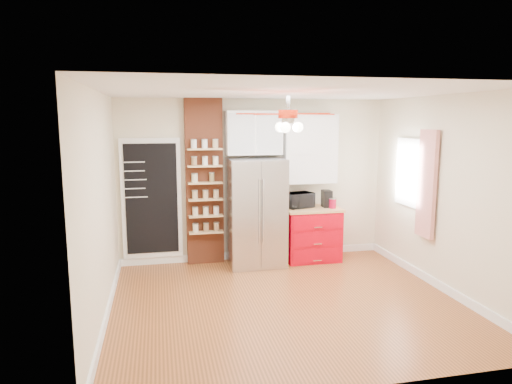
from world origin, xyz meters
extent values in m
plane|color=#9B5427|center=(0.00, 0.00, 0.00)|extent=(4.50, 4.50, 0.00)
plane|color=white|center=(0.00, 0.00, 2.70)|extent=(4.50, 4.50, 0.00)
cube|color=beige|center=(0.00, 2.00, 1.35)|extent=(4.50, 0.02, 2.70)
cube|color=beige|center=(0.00, -2.00, 1.35)|extent=(4.50, 0.02, 2.70)
cube|color=beige|center=(-2.25, 0.00, 1.35)|extent=(0.02, 4.00, 2.70)
cube|color=beige|center=(2.25, 0.00, 1.35)|extent=(0.02, 4.00, 2.70)
cube|color=white|center=(-1.70, 1.97, 1.10)|extent=(0.95, 0.04, 1.95)
cube|color=black|center=(-1.70, 1.95, 1.10)|extent=(0.82, 0.02, 1.78)
cube|color=brown|center=(-0.85, 1.92, 1.35)|extent=(0.60, 0.16, 2.70)
cube|color=#A9A9AE|center=(-0.05, 1.63, 0.88)|extent=(0.90, 0.70, 1.75)
cube|color=white|center=(-0.05, 1.82, 2.15)|extent=(0.90, 0.35, 0.70)
cube|color=#C00012|center=(0.92, 1.68, 0.43)|extent=(0.90, 0.60, 0.86)
cube|color=tan|center=(0.92, 1.68, 0.88)|extent=(0.94, 0.64, 0.04)
cube|color=white|center=(0.92, 1.85, 1.88)|extent=(0.90, 0.30, 1.15)
cube|color=white|center=(2.23, 0.90, 1.55)|extent=(0.04, 0.75, 1.05)
cube|color=red|center=(2.18, 0.35, 1.45)|extent=(0.06, 0.40, 1.55)
cylinder|color=silver|center=(0.00, 0.00, 2.55)|extent=(0.05, 0.05, 0.20)
cylinder|color=#9B1D09|center=(0.00, 0.00, 2.43)|extent=(0.24, 0.24, 0.10)
sphere|color=white|center=(0.00, 0.00, 2.27)|extent=(0.13, 0.13, 0.13)
imported|color=black|center=(0.71, 1.74, 1.03)|extent=(0.53, 0.43, 0.25)
cube|color=black|center=(1.18, 1.69, 1.04)|extent=(0.16, 0.22, 0.28)
cylinder|color=#A2092A|center=(1.24, 1.56, 0.98)|extent=(0.12, 0.12, 0.16)
cylinder|color=red|center=(1.29, 1.65, 0.97)|extent=(0.11, 0.11, 0.14)
cylinder|color=beige|center=(-1.02, 1.78, 1.44)|extent=(0.13, 0.13, 0.13)
cylinder|color=olive|center=(-0.74, 1.79, 1.44)|extent=(0.11, 0.11, 0.14)
camera|label=1|loc=(-1.58, -5.45, 2.37)|focal=32.00mm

